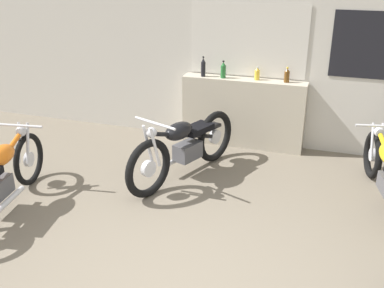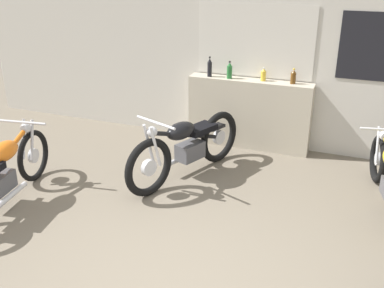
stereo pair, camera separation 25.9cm
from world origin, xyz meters
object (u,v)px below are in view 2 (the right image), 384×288
object	(u,v)px
bottle_right_center	(293,77)
motorcycle_orange	(1,173)
bottle_left_center	(230,71)
bottle_leftmost	(210,68)
bottle_center	(263,75)
motorcycle_black	(186,146)

from	to	relation	value
bottle_right_center	motorcycle_orange	distance (m)	4.03
bottle_left_center	bottle_right_center	xyz separation A→B (m)	(0.93, 0.04, -0.02)
bottle_leftmost	bottle_right_center	distance (m)	1.24
bottle_center	motorcycle_black	distance (m)	1.64
bottle_leftmost	motorcycle_orange	size ratio (longest dim) A/B	0.15
bottle_center	bottle_left_center	bearing A→B (deg)	-174.77
bottle_right_center	motorcycle_orange	bearing A→B (deg)	-135.43
bottle_left_center	bottle_leftmost	bearing A→B (deg)	-179.47
bottle_left_center	motorcycle_orange	world-z (taller)	bottle_left_center
bottle_leftmost	bottle_center	xyz separation A→B (m)	(0.81, 0.05, -0.05)
bottle_left_center	bottle_center	world-z (taller)	bottle_left_center
bottle_center	bottle_right_center	bearing A→B (deg)	-0.30
bottle_left_center	motorcycle_orange	bearing A→B (deg)	-124.70
bottle_center	bottle_leftmost	bearing A→B (deg)	-176.56
bottle_right_center	motorcycle_black	bearing A→B (deg)	-129.85
bottle_right_center	bottle_leftmost	bearing A→B (deg)	-177.85
motorcycle_black	bottle_leftmost	bearing A→B (deg)	95.99
bottle_right_center	bottle_left_center	bearing A→B (deg)	-177.31
motorcycle_black	bottle_left_center	bearing A→B (deg)	82.19
bottle_left_center	motorcycle_black	distance (m)	1.48
bottle_leftmost	bottle_right_center	xyz separation A→B (m)	(1.24, 0.05, -0.04)
motorcycle_black	motorcycle_orange	distance (m)	2.26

